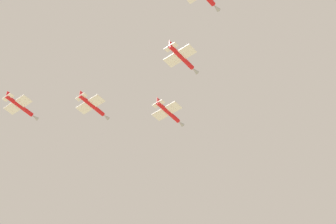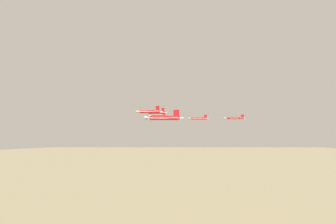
# 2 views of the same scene
# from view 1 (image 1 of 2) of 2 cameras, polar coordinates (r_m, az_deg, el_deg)

# --- Properties ---
(jet_lead) EXTENTS (8.01, 10.54, 2.19)m
(jet_lead) POSITION_cam_1_polar(r_m,az_deg,el_deg) (155.63, 0.05, -0.04)
(jet_lead) COLOR red
(jet_port_inner) EXTENTS (8.01, 10.54, 2.19)m
(jet_port_inner) POSITION_cam_1_polar(r_m,az_deg,el_deg) (156.66, -6.91, 0.57)
(jet_port_inner) COLOR red
(jet_starboard_inner) EXTENTS (8.01, 10.54, 2.19)m
(jet_starboard_inner) POSITION_cam_1_polar(r_m,az_deg,el_deg) (142.12, 1.27, 4.99)
(jet_starboard_inner) COLOR red
(jet_port_outer) EXTENTS (8.01, 10.54, 2.19)m
(jet_port_outer) POSITION_cam_1_polar(r_m,az_deg,el_deg) (159.70, -13.33, 0.52)
(jet_port_outer) COLOR red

